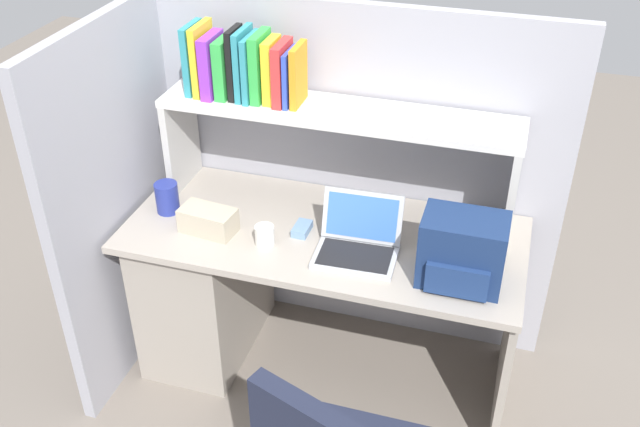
# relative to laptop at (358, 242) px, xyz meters

# --- Properties ---
(ground_plane) EXTENTS (8.00, 8.00, 0.00)m
(ground_plane) POSITION_rel_laptop_xyz_m (-0.16, 0.09, -0.78)
(ground_plane) COLOR slate
(desk) EXTENTS (1.60, 0.70, 0.73)m
(desk) POSITION_rel_laptop_xyz_m (-0.55, 0.09, -0.38)
(desk) COLOR #AAA093
(desk) RESTS_ON ground_plane
(cubicle_partition_rear) EXTENTS (1.84, 0.05, 1.55)m
(cubicle_partition_rear) POSITION_rel_laptop_xyz_m (-0.16, 0.47, -0.01)
(cubicle_partition_rear) COLOR #9E9EA8
(cubicle_partition_rear) RESTS_ON ground_plane
(cubicle_partition_left) EXTENTS (0.05, 1.06, 1.55)m
(cubicle_partition_left) POSITION_rel_laptop_xyz_m (-1.01, 0.04, -0.01)
(cubicle_partition_left) COLOR #9E9EA8
(cubicle_partition_left) RESTS_ON ground_plane
(overhead_hutch) EXTENTS (1.44, 0.28, 0.45)m
(overhead_hutch) POSITION_rel_laptop_xyz_m (-0.16, 0.29, 0.30)
(overhead_hutch) COLOR beige
(overhead_hutch) RESTS_ON desk
(reference_books_on_shelf) EXTENTS (0.47, 0.19, 0.28)m
(reference_books_on_shelf) POSITION_rel_laptop_xyz_m (-0.56, 0.30, 0.53)
(reference_books_on_shelf) COLOR teal
(reference_books_on_shelf) RESTS_ON overhead_hutch
(laptop) EXTENTS (0.32, 0.28, 0.22)m
(laptop) POSITION_rel_laptop_xyz_m (0.00, 0.00, 0.00)
(laptop) COLOR #B7BABF
(laptop) RESTS_ON desk
(backpack) EXTENTS (0.30, 0.23, 0.27)m
(backpack) POSITION_rel_laptop_xyz_m (0.40, -0.06, 0.08)
(backpack) COLOR navy
(backpack) RESTS_ON desk
(computer_mouse) EXTENTS (0.06, 0.11, 0.03)m
(computer_mouse) POSITION_rel_laptop_xyz_m (-0.25, 0.07, -0.03)
(computer_mouse) COLOR #7299C6
(computer_mouse) RESTS_ON desk
(paper_cup) EXTENTS (0.08, 0.08, 0.08)m
(paper_cup) POSITION_rel_laptop_xyz_m (-0.36, -0.05, -0.01)
(paper_cup) COLOR white
(paper_cup) RESTS_ON desk
(tissue_box) EXTENTS (0.23, 0.15, 0.10)m
(tissue_box) POSITION_rel_laptop_xyz_m (-0.61, -0.03, -0.00)
(tissue_box) COLOR #BFB299
(tissue_box) RESTS_ON desk
(snack_canister) EXTENTS (0.10, 0.10, 0.13)m
(snack_canister) POSITION_rel_laptop_xyz_m (-0.83, 0.06, 0.02)
(snack_canister) COLOR navy
(snack_canister) RESTS_ON desk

